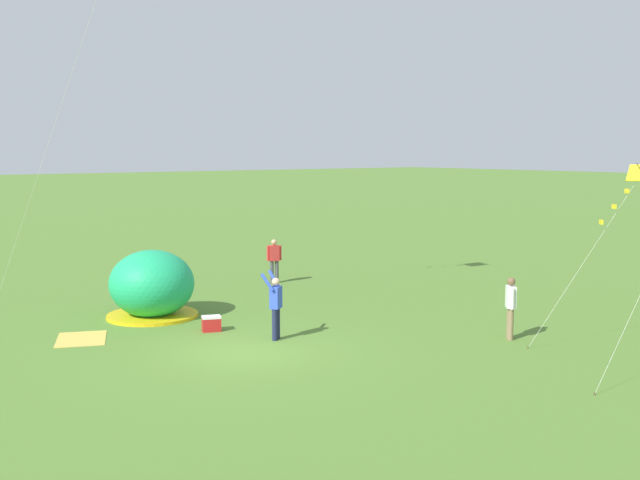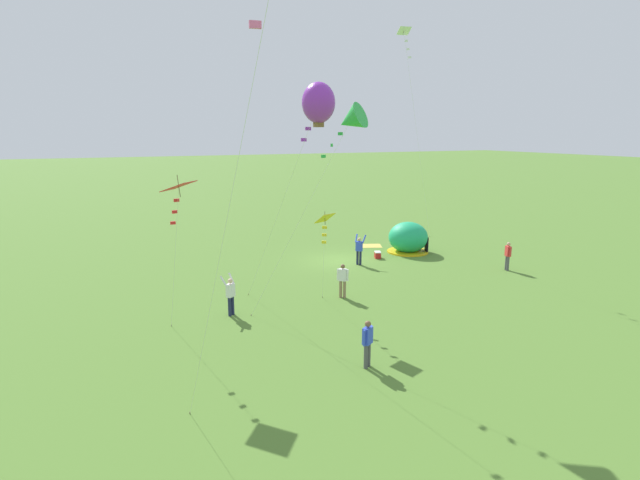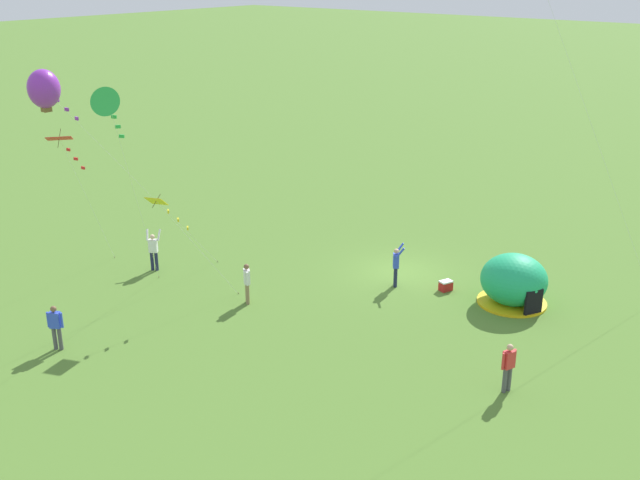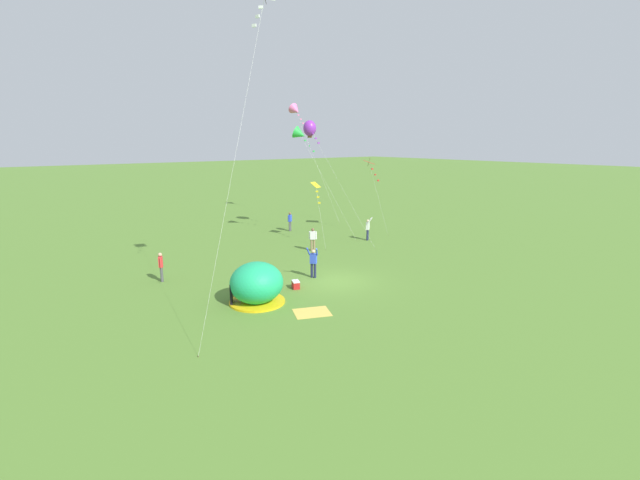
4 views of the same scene
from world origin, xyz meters
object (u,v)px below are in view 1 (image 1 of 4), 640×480
(person_strolling, at_px, (274,259))
(kite_yellow, at_px, (633,184))
(popup_tent, at_px, (152,285))
(cooler_box, at_px, (211,324))
(person_far_back, at_px, (511,305))
(person_flying_kite, at_px, (276,304))

(person_strolling, xyz_separation_m, kite_yellow, (13.29, 2.69, 3.32))
(popup_tent, relative_size, cooler_box, 4.48)
(person_far_back, xyz_separation_m, kite_yellow, (2.07, 2.30, 3.32))
(person_far_back, bearing_deg, cooler_box, -132.99)
(person_strolling, relative_size, kite_yellow, 0.36)
(popup_tent, xyz_separation_m, person_far_back, (8.49, 6.72, -0.03))
(popup_tent, relative_size, person_strolling, 1.63)
(person_strolling, distance_m, kite_yellow, 13.96)
(popup_tent, distance_m, person_far_back, 10.82)
(person_flying_kite, xyz_separation_m, kite_yellow, (5.88, 7.50, 3.29))
(popup_tent, bearing_deg, kite_yellow, 40.52)
(popup_tent, relative_size, person_far_back, 1.63)
(popup_tent, xyz_separation_m, person_flying_kite, (4.68, 1.52, 0.00))
(cooler_box, distance_m, person_far_back, 8.43)
(popup_tent, bearing_deg, person_flying_kite, 18.04)
(cooler_box, distance_m, person_flying_kite, 2.28)
(person_far_back, bearing_deg, person_flying_kite, -126.24)
(popup_tent, xyz_separation_m, person_strolling, (-2.74, 6.33, -0.03))
(person_strolling, bearing_deg, kite_yellow, 11.42)
(popup_tent, height_order, person_strolling, popup_tent)
(cooler_box, xyz_separation_m, person_far_back, (5.73, 6.14, 0.74))
(popup_tent, relative_size, person_flying_kite, 1.49)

